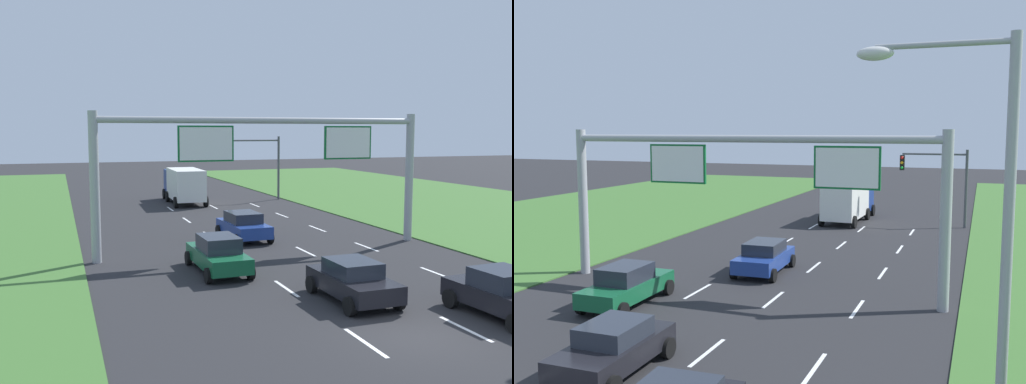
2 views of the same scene
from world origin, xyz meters
The scene contains 10 objects.
lane_dashes_inner_left centered at (-1.75, 6.00, 0.00)m, with size 0.14×50.40×0.01m.
lane_dashes_inner_right centered at (1.75, 6.00, 0.00)m, with size 0.14×50.40×0.01m.
lane_dashes_slip centered at (5.25, 6.00, 0.00)m, with size 0.14×50.40×0.01m.
car_near_red centered at (-0.11, 3.75, 0.76)m, with size 2.17×4.02×1.48m.
car_mid_lane centered at (-0.23, 16.09, 0.80)m, with size 2.30×4.32×1.55m.
car_far_ahead centered at (-3.56, 9.39, 0.80)m, with size 2.09×4.52×1.61m.
box_truck centered at (0.06, 33.37, 1.62)m, with size 2.85×7.81×2.92m.
sign_gantry centered at (0.14, 12.92, 4.87)m, with size 17.24×0.44×7.00m.
traffic_light_mast centered at (6.64, 33.10, 3.87)m, with size 4.76×0.49×5.60m.
street_lamp centered at (9.69, 0.35, 5.08)m, with size 2.61×0.32×8.50m.
Camera 2 is at (9.66, -9.48, 6.96)m, focal length 40.00 mm.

